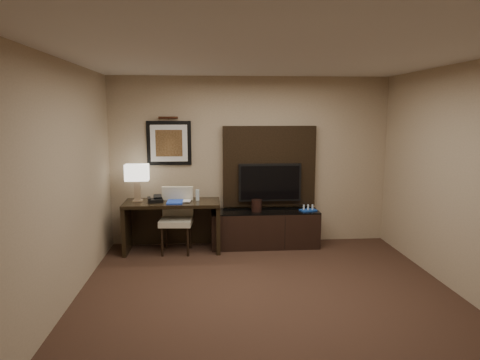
{
  "coord_description": "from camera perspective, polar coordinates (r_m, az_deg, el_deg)",
  "views": [
    {
      "loc": [
        -0.69,
        -4.38,
        2.13
      ],
      "look_at": [
        -0.22,
        1.8,
        1.15
      ],
      "focal_mm": 32.0,
      "sensor_mm": 36.0,
      "label": 1
    }
  ],
  "objects": [
    {
      "name": "floor",
      "position": [
        4.92,
        4.36,
        -16.76
      ],
      "size": [
        4.5,
        5.0,
        0.01
      ],
      "primitive_type": "cube",
      "color": "#342017",
      "rests_on": "ground"
    },
    {
      "name": "table_lamp",
      "position": [
        6.73,
        -13.54,
        -0.59
      ],
      "size": [
        0.35,
        0.24,
        0.52
      ],
      "primitive_type": null,
      "rotation": [
        0.0,
        0.0,
        0.21
      ],
      "color": "#9A7E5F",
      "rests_on": "desk"
    },
    {
      "name": "desk_phone",
      "position": [
        6.63,
        -11.2,
        -2.44
      ],
      "size": [
        0.25,
        0.24,
        0.11
      ],
      "primitive_type": null,
      "rotation": [
        0.0,
        0.0,
        0.19
      ],
      "color": "black",
      "rests_on": "desk"
    },
    {
      "name": "wall_front",
      "position": [
        2.15,
        15.16,
        -12.58
      ],
      "size": [
        4.5,
        0.01,
        2.7
      ],
      "primitive_type": "cube",
      "color": "tan",
      "rests_on": "floor"
    },
    {
      "name": "tv",
      "position": [
        6.88,
        3.99,
        -0.32
      ],
      "size": [
        1.0,
        0.08,
        0.6
      ],
      "primitive_type": "cube",
      "color": "black",
      "rests_on": "tv_wall_panel"
    },
    {
      "name": "minibar_tray",
      "position": [
        6.88,
        9.07,
        -3.7
      ],
      "size": [
        0.28,
        0.21,
        0.09
      ],
      "primitive_type": null,
      "rotation": [
        0.0,
        0.0,
        0.27
      ],
      "color": "#1A46AB",
      "rests_on": "credenza"
    },
    {
      "name": "desk_chair",
      "position": [
        6.62,
        -8.49,
        -5.38
      ],
      "size": [
        0.51,
        0.58,
        1.0
      ],
      "primitive_type": null,
      "rotation": [
        0.0,
        0.0,
        -0.06
      ],
      "color": "beige",
      "rests_on": "floor"
    },
    {
      "name": "desk",
      "position": [
        6.73,
        -8.97,
        -6.11
      ],
      "size": [
        1.46,
        0.63,
        0.78
      ],
      "primitive_type": "cube",
      "rotation": [
        0.0,
        0.0,
        -0.01
      ],
      "color": "black",
      "rests_on": "floor"
    },
    {
      "name": "wall_left",
      "position": [
        4.71,
        -23.61,
        -1.29
      ],
      "size": [
        0.01,
        5.0,
        2.7
      ],
      "primitive_type": "cube",
      "color": "tan",
      "rests_on": "floor"
    },
    {
      "name": "wall_right",
      "position": [
        5.33,
        29.21,
        -0.57
      ],
      "size": [
        0.01,
        5.0,
        2.7
      ],
      "primitive_type": "cube",
      "color": "tan",
      "rests_on": "floor"
    },
    {
      "name": "book",
      "position": [
        6.59,
        -7.91,
        -2.0
      ],
      "size": [
        0.15,
        0.03,
        0.2
      ],
      "primitive_type": "imported",
      "rotation": [
        0.0,
        0.0,
        -0.08
      ],
      "color": "gray",
      "rests_on": "desk"
    },
    {
      "name": "ice_bucket",
      "position": [
        6.75,
        2.23,
        -3.43
      ],
      "size": [
        0.21,
        0.21,
        0.19
      ],
      "primitive_type": "cylinder",
      "rotation": [
        0.0,
        0.0,
        -0.31
      ],
      "color": "black",
      "rests_on": "credenza"
    },
    {
      "name": "water_bottle",
      "position": [
        6.66,
        -5.69,
        -2.0
      ],
      "size": [
        0.07,
        0.07,
        0.17
      ],
      "primitive_type": "cylinder",
      "rotation": [
        0.0,
        0.0,
        -0.28
      ],
      "color": "silver",
      "rests_on": "desk"
    },
    {
      "name": "ceiling",
      "position": [
        4.47,
        4.78,
        16.3
      ],
      "size": [
        4.5,
        5.0,
        0.01
      ],
      "primitive_type": "cube",
      "color": "silver",
      "rests_on": "wall_back"
    },
    {
      "name": "blue_folder",
      "position": [
        6.55,
        -8.66,
        -2.91
      ],
      "size": [
        0.24,
        0.32,
        0.02
      ],
      "primitive_type": "cube",
      "rotation": [
        0.0,
        0.0,
        -0.02
      ],
      "color": "#1C3EB7",
      "rests_on": "desk"
    },
    {
      "name": "credenza",
      "position": [
        6.89,
        3.33,
        -6.49
      ],
      "size": [
        1.7,
        0.48,
        0.59
      ],
      "primitive_type": "cube",
      "rotation": [
        0.0,
        0.0,
        0.0
      ],
      "color": "black",
      "rests_on": "floor"
    },
    {
      "name": "tv_wall_panel",
      "position": [
        6.94,
        3.89,
        1.85
      ],
      "size": [
        1.5,
        0.12,
        1.3
      ],
      "primitive_type": "cube",
      "color": "black",
      "rests_on": "wall_back"
    },
    {
      "name": "picture_light",
      "position": [
        6.84,
        -9.55,
        8.19
      ],
      "size": [
        0.04,
        0.04,
        0.3
      ],
      "primitive_type": "cylinder",
      "color": "#412215",
      "rests_on": "wall_back"
    },
    {
      "name": "artwork",
      "position": [
        6.9,
        -9.44,
        4.88
      ],
      "size": [
        0.7,
        0.04,
        0.7
      ],
      "primitive_type": "cube",
      "color": "black",
      "rests_on": "wall_back"
    },
    {
      "name": "wall_back",
      "position": [
        6.96,
        1.38,
        2.54
      ],
      "size": [
        4.5,
        0.01,
        2.7
      ],
      "primitive_type": "cube",
      "color": "tan",
      "rests_on": "floor"
    }
  ]
}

